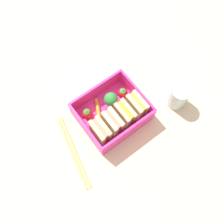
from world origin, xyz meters
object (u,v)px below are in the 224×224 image
(broccoli_floret, at_px, (111,99))
(drinking_glass, at_px, (178,96))
(strawberry_far_left, at_px, (123,93))
(sandwich_center_right, at_px, (101,131))
(sandwich_left, at_px, (136,106))
(strawberry_left, at_px, (87,113))
(carrot_stick_far_left, at_px, (98,108))
(chopstick_pair, at_px, (73,151))
(sandwich_center_left, at_px, (125,114))
(sandwich_center, at_px, (113,123))

(broccoli_floret, height_order, drinking_glass, drinking_glass)
(strawberry_far_left, bearing_deg, sandwich_center_right, 26.56)
(sandwich_left, bearing_deg, strawberry_left, -30.41)
(carrot_stick_far_left, xyz_separation_m, strawberry_left, (0.03, -0.00, 0.01))
(carrot_stick_far_left, distance_m, chopstick_pair, 0.13)
(sandwich_center_right, xyz_separation_m, broccoli_floret, (-0.07, -0.05, -0.00))
(carrot_stick_far_left, bearing_deg, drinking_glass, 150.20)
(sandwich_center_right, height_order, broccoli_floret, sandwich_center_right)
(broccoli_floret, relative_size, strawberry_left, 1.50)
(sandwich_left, relative_size, chopstick_pair, 0.31)
(drinking_glass, bearing_deg, carrot_stick_far_left, -29.80)
(sandwich_left, height_order, strawberry_far_left, sandwich_left)
(sandwich_center_right, distance_m, broccoli_floret, 0.09)
(sandwich_center_left, distance_m, carrot_stick_far_left, 0.08)
(sandwich_center_left, relative_size, sandwich_center_right, 1.00)
(sandwich_center_right, xyz_separation_m, chopstick_pair, (0.08, -0.01, -0.04))
(broccoli_floret, bearing_deg, sandwich_center_left, 93.64)
(sandwich_center_right, height_order, strawberry_left, sandwich_center_right)
(sandwich_center, height_order, chopstick_pair, sandwich_center)
(sandwich_center, bearing_deg, sandwich_center_left, 180.00)
(strawberry_left, height_order, chopstick_pair, strawberry_left)
(drinking_glass, bearing_deg, broccoli_floret, -33.11)
(sandwich_center_right, relative_size, broccoli_floret, 1.29)
(sandwich_left, height_order, drinking_glass, sandwich_left)
(carrot_stick_far_left, relative_size, strawberry_left, 1.64)
(strawberry_far_left, height_order, broccoli_floret, broccoli_floret)
(sandwich_center_left, xyz_separation_m, sandwich_center, (0.04, 0.00, 0.00))
(sandwich_left, distance_m, chopstick_pair, 0.20)
(strawberry_left, relative_size, drinking_glass, 0.45)
(sandwich_left, relative_size, strawberry_left, 1.94)
(broccoli_floret, relative_size, drinking_glass, 0.67)
(sandwich_left, bearing_deg, broccoli_floret, -52.85)
(sandwich_center_right, bearing_deg, broccoli_floret, -142.95)
(sandwich_center_left, height_order, sandwich_center, same)
(carrot_stick_far_left, relative_size, chopstick_pair, 0.27)
(drinking_glass, bearing_deg, strawberry_far_left, -42.52)
(sandwich_center_left, xyz_separation_m, carrot_stick_far_left, (0.04, -0.06, -0.03))
(broccoli_floret, bearing_deg, carrot_stick_far_left, -14.18)
(carrot_stick_far_left, height_order, chopstick_pair, carrot_stick_far_left)
(sandwich_left, distance_m, carrot_stick_far_left, 0.10)
(sandwich_center, relative_size, strawberry_left, 1.94)
(strawberry_left, bearing_deg, chopstick_pair, 33.49)
(sandwich_center_right, height_order, strawberry_far_left, sandwich_center_right)
(sandwich_left, relative_size, drinking_glass, 0.87)
(broccoli_floret, height_order, strawberry_left, broccoli_floret)
(sandwich_center_left, xyz_separation_m, drinking_glass, (-0.14, 0.04, -0.01))
(strawberry_far_left, bearing_deg, drinking_glass, 137.48)
(sandwich_center_left, bearing_deg, sandwich_left, 180.00)
(sandwich_center, distance_m, strawberry_far_left, 0.09)
(broccoli_floret, distance_m, strawberry_left, 0.07)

